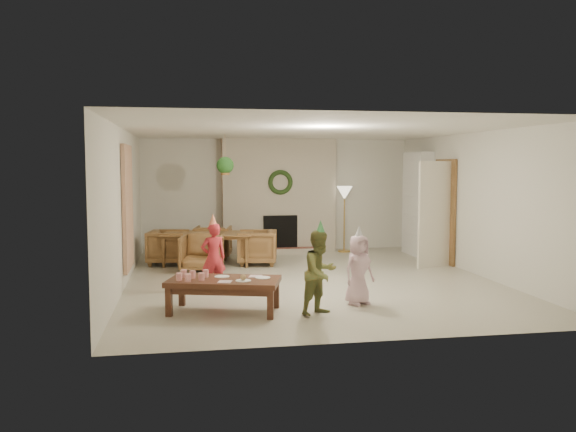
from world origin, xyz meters
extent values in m
plane|color=#B7B29E|center=(0.00, 0.00, 0.00)|extent=(7.00, 7.00, 0.00)
plane|color=white|center=(0.00, 0.00, 2.50)|extent=(7.00, 7.00, 0.00)
plane|color=silver|center=(0.00, 3.50, 1.25)|extent=(7.00, 0.00, 7.00)
plane|color=silver|center=(0.00, -3.50, 1.25)|extent=(7.00, 0.00, 7.00)
plane|color=silver|center=(-3.00, 0.00, 1.25)|extent=(0.00, 7.00, 7.00)
plane|color=silver|center=(3.00, 0.00, 1.25)|extent=(0.00, 7.00, 7.00)
cube|color=#542516|center=(0.00, 3.30, 1.25)|extent=(2.50, 0.40, 2.50)
cube|color=maroon|center=(0.00, 2.95, 0.06)|extent=(1.60, 0.30, 0.12)
cube|color=black|center=(0.00, 3.12, 0.45)|extent=(0.75, 0.12, 0.75)
torus|color=#1C3614|center=(0.00, 3.07, 1.55)|extent=(0.54, 0.10, 0.54)
cylinder|color=gold|center=(1.42, 3.00, 0.01)|extent=(0.27, 0.27, 0.03)
cylinder|color=gold|center=(1.42, 3.00, 0.68)|extent=(0.03, 0.03, 1.31)
cone|color=beige|center=(1.42, 3.00, 1.31)|extent=(0.35, 0.35, 0.29)
cube|color=white|center=(2.84, 2.30, 1.10)|extent=(0.30, 1.00, 2.20)
cube|color=white|center=(2.82, 2.30, 0.45)|extent=(0.30, 0.92, 0.03)
cube|color=white|center=(2.82, 2.30, 0.85)|extent=(0.30, 0.92, 0.03)
cube|color=white|center=(2.82, 2.30, 1.25)|extent=(0.30, 0.92, 0.03)
cube|color=white|center=(2.82, 2.30, 1.65)|extent=(0.30, 0.92, 0.03)
cube|color=#923B1A|center=(2.80, 2.15, 0.59)|extent=(0.20, 0.40, 0.24)
cube|color=#294296|center=(2.80, 2.35, 0.99)|extent=(0.20, 0.44, 0.24)
cube|color=olive|center=(2.80, 2.20, 1.38)|extent=(0.20, 0.36, 0.22)
cube|color=brown|center=(2.96, 1.20, 1.02)|extent=(0.05, 0.86, 2.04)
cube|color=beige|center=(2.58, 0.82, 1.00)|extent=(0.77, 0.32, 2.00)
cube|color=beige|center=(-2.96, 0.20, 1.25)|extent=(0.06, 1.20, 2.00)
imported|color=brown|center=(-1.63, 1.84, 0.31)|extent=(1.88, 1.26, 0.61)
imported|color=brown|center=(-1.76, 1.09, 0.34)|extent=(0.84, 0.86, 0.68)
imported|color=brown|center=(-1.49, 2.59, 0.34)|extent=(0.84, 0.86, 0.68)
imported|color=brown|center=(-2.38, 1.98, 0.34)|extent=(0.86, 0.84, 0.68)
imported|color=brown|center=(-0.69, 1.67, 0.34)|extent=(0.86, 0.84, 0.68)
cylinder|color=tan|center=(-1.30, 1.50, 2.15)|extent=(0.01, 0.01, 0.70)
cylinder|color=#9C6732|center=(-1.30, 1.50, 1.80)|extent=(0.16, 0.16, 0.12)
sphere|color=#1E521B|center=(-1.30, 1.50, 1.92)|extent=(0.32, 0.32, 0.32)
cube|color=#542E1C|center=(-1.56, -1.92, 0.41)|extent=(1.58, 1.09, 0.07)
cube|color=#542E1C|center=(-1.56, -1.92, 0.33)|extent=(1.45, 0.95, 0.09)
cube|color=#542E1C|center=(-2.27, -2.02, 0.19)|extent=(0.10, 0.10, 0.38)
cube|color=#542E1C|center=(-1.01, -2.38, 0.19)|extent=(0.10, 0.10, 0.38)
cube|color=#542E1C|center=(-2.11, -1.46, 0.19)|extent=(0.10, 0.10, 0.38)
cube|color=#542E1C|center=(-0.85, -1.81, 0.19)|extent=(0.10, 0.10, 0.38)
cylinder|color=white|center=(-2.14, -1.93, 0.49)|extent=(0.10, 0.10, 0.10)
cylinder|color=white|center=(-2.08, -1.71, 0.49)|extent=(0.10, 0.10, 0.10)
cylinder|color=white|center=(-2.02, -2.02, 0.49)|extent=(0.10, 0.10, 0.10)
cylinder|color=white|center=(-1.96, -1.80, 0.49)|extent=(0.10, 0.10, 0.10)
cylinder|color=white|center=(-1.85, -1.97, 0.49)|extent=(0.10, 0.10, 0.10)
cylinder|color=white|center=(-1.79, -1.76, 0.49)|extent=(0.10, 0.10, 0.10)
cylinder|color=white|center=(-1.57, -1.77, 0.45)|extent=(0.25, 0.25, 0.01)
cylinder|color=white|center=(-1.32, -2.10, 0.45)|extent=(0.25, 0.25, 0.01)
cylinder|color=white|center=(-1.05, -1.95, 0.45)|extent=(0.25, 0.25, 0.01)
sphere|color=tan|center=(-1.32, -2.10, 0.49)|extent=(0.10, 0.10, 0.08)
cube|color=#E2A7B7|center=(-1.56, -2.12, 0.45)|extent=(0.21, 0.21, 0.01)
cube|color=#E2A7B7|center=(-1.13, -1.83, 0.45)|extent=(0.21, 0.21, 0.01)
imported|color=red|center=(-1.64, -0.67, 0.53)|extent=(0.43, 0.33, 1.06)
cone|color=#E9B54D|center=(-1.64, -0.67, 1.10)|extent=(0.16, 0.16, 0.20)
imported|color=olive|center=(-0.34, -2.24, 0.55)|extent=(0.67, 0.64, 1.10)
cone|color=#46A456|center=(-0.34, -2.24, 1.14)|extent=(0.16, 0.16, 0.18)
imported|color=beige|center=(0.31, -1.80, 0.49)|extent=(0.56, 0.48, 0.97)
cone|color=silver|center=(0.31, -1.80, 1.01)|extent=(0.15, 0.15, 0.18)
camera|label=1|loc=(-2.04, -9.53, 1.94)|focal=36.63mm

